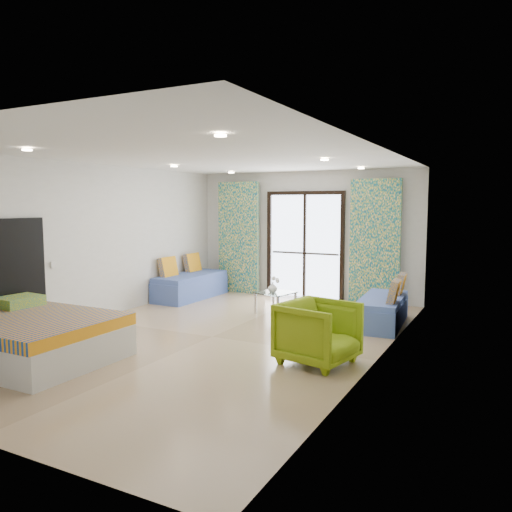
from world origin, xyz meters
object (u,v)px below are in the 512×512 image
at_px(coffee_table, 275,294).
at_px(daybed_left, 190,285).
at_px(daybed_right, 383,310).
at_px(bed, 30,337).
at_px(armchair, 318,330).

bearing_deg(coffee_table, daybed_left, 167.10).
bearing_deg(daybed_right, coffee_table, 176.01).
bearing_deg(bed, daybed_right, 47.86).
bearing_deg(daybed_left, armchair, -35.78).
bearing_deg(armchair, daybed_right, 5.71).
xyz_separation_m(daybed_right, armchair, (-0.25, -2.40, 0.18)).
distance_m(daybed_right, armchair, 2.42).
bearing_deg(bed, coffee_table, 67.64).
distance_m(bed, coffee_table, 4.28).
bearing_deg(daybed_left, bed, -81.56).
bearing_deg(armchair, coffee_table, 47.37).
relative_size(daybed_left, daybed_right, 1.08).
bearing_deg(bed, armchair, 25.14).
bearing_deg(daybed_right, armchair, -100.33).
bearing_deg(bed, daybed_left, 98.13).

